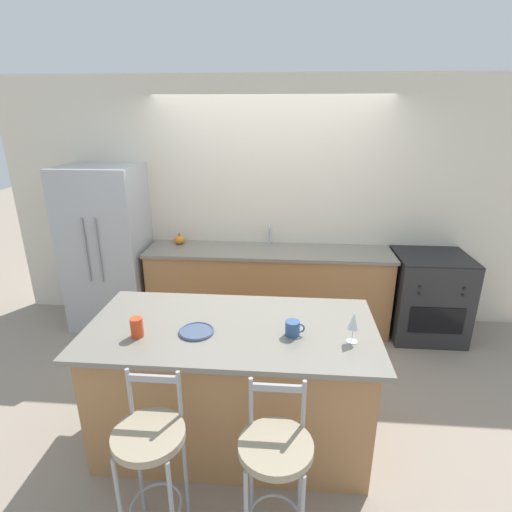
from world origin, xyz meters
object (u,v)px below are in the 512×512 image
(coffee_mug, at_px, (293,328))
(oven_range, at_px, (427,296))
(wine_glass, at_px, (354,322))
(tumbler_cup, at_px, (137,327))
(pumpkin_decoration, at_px, (180,240))
(bar_stool_far, at_px, (275,465))
(dinner_plate, at_px, (196,331))
(bar_stool_near, at_px, (151,453))
(refrigerator, at_px, (108,248))

(coffee_mug, bearing_deg, oven_range, 49.92)
(wine_glass, distance_m, tumbler_cup, 1.38)
(pumpkin_decoration, bearing_deg, oven_range, -3.92)
(wine_glass, xyz_separation_m, tumbler_cup, (-1.38, -0.05, -0.08))
(oven_range, xyz_separation_m, coffee_mug, (-1.47, -1.75, 0.54))
(bar_stool_far, relative_size, dinner_plate, 4.35)
(bar_stool_near, bearing_deg, oven_range, 47.66)
(oven_range, distance_m, tumbler_cup, 3.14)
(coffee_mug, bearing_deg, pumpkin_decoration, 123.18)
(pumpkin_decoration, bearing_deg, refrigerator, -166.88)
(refrigerator, height_order, pumpkin_decoration, refrigerator)
(refrigerator, bearing_deg, dinner_plate, -51.78)
(coffee_mug, xyz_separation_m, pumpkin_decoration, (-1.27, 1.94, -0.03))
(bar_stool_near, bearing_deg, bar_stool_far, -2.00)
(bar_stool_far, relative_size, coffee_mug, 7.97)
(bar_stool_near, relative_size, dinner_plate, 4.35)
(tumbler_cup, relative_size, pumpkin_decoration, 1.07)
(dinner_plate, distance_m, coffee_mug, 0.64)
(tumbler_cup, bearing_deg, refrigerator, 119.05)
(dinner_plate, relative_size, pumpkin_decoration, 1.93)
(coffee_mug, bearing_deg, tumbler_cup, -174.47)
(oven_range, bearing_deg, wine_glass, -121.37)
(tumbler_cup, bearing_deg, bar_stool_far, -33.64)
(bar_stool_near, relative_size, coffee_mug, 7.97)
(bar_stool_near, height_order, pumpkin_decoration, pumpkin_decoration)
(tumbler_cup, bearing_deg, coffee_mug, 5.53)
(oven_range, distance_m, bar_stool_near, 3.30)
(refrigerator, bearing_deg, oven_range, -0.15)
(pumpkin_decoration, bearing_deg, wine_glass, -50.47)
(refrigerator, bearing_deg, bar_stool_far, -51.67)
(oven_range, bearing_deg, coffee_mug, -130.08)
(dinner_plate, height_order, tumbler_cup, tumbler_cup)
(bar_stool_near, bearing_deg, dinner_plate, 80.22)
(wine_glass, bearing_deg, dinner_plate, 178.21)
(oven_range, relative_size, bar_stool_near, 0.90)
(refrigerator, distance_m, coffee_mug, 2.69)
(coffee_mug, relative_size, tumbler_cup, 0.99)
(bar_stool_near, xyz_separation_m, dinner_plate, (0.12, 0.67, 0.36))
(coffee_mug, bearing_deg, refrigerator, 139.14)
(bar_stool_far, bearing_deg, dinner_plate, 128.60)
(wine_glass, bearing_deg, refrigerator, 143.07)
(bar_stool_near, bearing_deg, tumbler_cup, 113.37)
(oven_range, height_order, dinner_plate, dinner_plate)
(tumbler_cup, bearing_deg, dinner_plate, 11.86)
(bar_stool_near, distance_m, pumpkin_decoration, 2.70)
(wine_glass, distance_m, coffee_mug, 0.39)
(bar_stool_far, distance_m, pumpkin_decoration, 2.93)
(bar_stool_far, xyz_separation_m, tumbler_cup, (-0.92, 0.61, 0.41))
(wine_glass, distance_m, pumpkin_decoration, 2.58)
(wine_glass, bearing_deg, coffee_mug, 172.23)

